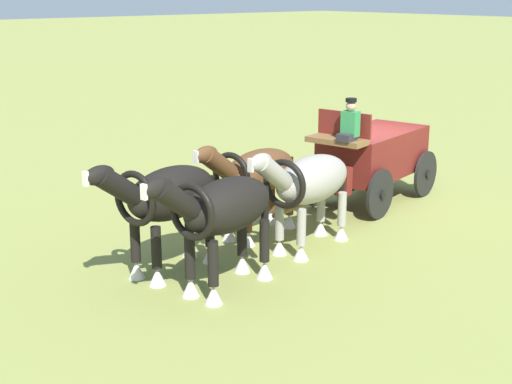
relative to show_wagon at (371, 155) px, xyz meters
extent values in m
plane|color=olive|center=(-0.14, -0.03, -1.17)|extent=(220.00, 220.00, 0.00)
cube|color=maroon|center=(-0.14, -0.03, 0.04)|extent=(3.18, 2.07, 1.07)
cube|color=brown|center=(1.54, 0.32, 0.61)|extent=(0.83, 1.43, 0.12)
cube|color=maroon|center=(1.94, 0.41, -0.15)|extent=(0.48, 1.22, 0.60)
cube|color=maroon|center=(1.25, 0.26, 0.95)|extent=(0.34, 1.32, 0.55)
cube|color=black|center=(-0.14, -0.03, -0.60)|extent=(3.20, 0.83, 0.16)
cylinder|color=black|center=(0.84, 1.04, -0.60)|extent=(1.13, 0.31, 1.14)
cylinder|color=black|center=(0.84, 1.04, -0.60)|extent=(0.23, 0.22, 0.20)
cylinder|color=black|center=(1.19, -0.62, -0.60)|extent=(1.13, 0.31, 1.14)
cylinder|color=black|center=(1.19, -0.62, -0.60)|extent=(0.23, 0.22, 0.20)
cylinder|color=black|center=(-1.46, 0.55, -0.60)|extent=(1.13, 0.31, 1.14)
cylinder|color=black|center=(-1.46, 0.55, -0.60)|extent=(0.23, 0.22, 0.20)
cylinder|color=black|center=(-1.11, -1.10, -0.60)|extent=(1.13, 0.31, 1.14)
cylinder|color=black|center=(-1.11, -1.10, -0.60)|extent=(0.23, 0.22, 0.20)
cylinder|color=brown|center=(2.57, 0.54, -0.55)|extent=(2.56, 0.64, 0.10)
cube|color=#2D2D33|center=(1.59, 0.67, 0.75)|extent=(0.46, 0.40, 0.16)
cube|color=#338C4C|center=(1.48, 0.64, 1.03)|extent=(0.31, 0.40, 0.55)
sphere|color=tan|center=(1.48, 0.64, 1.41)|extent=(0.22, 0.22, 0.22)
cylinder|color=black|center=(1.48, 0.64, 1.54)|extent=(0.24, 0.24, 0.08)
ellipsoid|color=#9E998E|center=(3.32, 1.36, 0.24)|extent=(2.27, 1.35, 0.93)
cylinder|color=#9E998E|center=(3.99, 1.77, -0.51)|extent=(0.18, 0.18, 0.71)
cone|color=silver|center=(3.99, 1.77, -1.02)|extent=(0.30, 0.30, 0.30)
cylinder|color=#9E998E|center=(4.10, 1.27, -0.51)|extent=(0.18, 0.18, 0.71)
cone|color=silver|center=(4.10, 1.27, -1.02)|extent=(0.30, 0.30, 0.30)
cylinder|color=#9E998E|center=(2.54, 1.46, -0.51)|extent=(0.18, 0.18, 0.71)
cone|color=silver|center=(2.54, 1.46, -1.02)|extent=(0.30, 0.30, 0.30)
cylinder|color=#9E998E|center=(2.64, 0.96, -0.51)|extent=(0.18, 0.18, 0.71)
cone|color=silver|center=(2.64, 0.96, -1.02)|extent=(0.30, 0.30, 0.30)
cylinder|color=#9E998E|center=(4.61, 1.64, 0.64)|extent=(1.00, 0.55, 0.81)
ellipsoid|color=#9E998E|center=(4.97, 1.71, 0.90)|extent=(0.64, 0.38, 0.32)
cube|color=silver|center=(5.25, 1.77, 0.90)|extent=(0.08, 0.11, 0.24)
torus|color=black|center=(4.25, 1.56, 0.34)|extent=(0.31, 0.96, 0.95)
cylinder|color=black|center=(2.23, 1.13, -0.06)|extent=(0.14, 0.14, 0.80)
ellipsoid|color=brown|center=(3.59, 0.09, 0.21)|extent=(2.22, 1.31, 0.90)
cylinder|color=brown|center=(4.25, 0.48, -0.52)|extent=(0.18, 0.18, 0.69)
cone|color=silver|center=(4.25, 0.48, -1.02)|extent=(0.30, 0.30, 0.30)
cylinder|color=brown|center=(4.35, 0.00, -0.52)|extent=(0.18, 0.18, 0.69)
cone|color=silver|center=(4.35, 0.00, -1.02)|extent=(0.30, 0.30, 0.30)
cylinder|color=brown|center=(2.82, 0.18, -0.52)|extent=(0.18, 0.18, 0.69)
cone|color=silver|center=(2.82, 0.18, -1.02)|extent=(0.30, 0.30, 0.30)
cylinder|color=brown|center=(2.93, -0.30, -0.52)|extent=(0.18, 0.18, 0.69)
cone|color=silver|center=(2.93, -0.30, -1.02)|extent=(0.30, 0.30, 0.30)
cylinder|color=brown|center=(4.86, 0.36, 0.60)|extent=(1.00, 0.55, 0.81)
ellipsoid|color=brown|center=(5.22, 0.44, 0.86)|extent=(0.64, 0.38, 0.32)
cube|color=silver|center=(5.50, 0.50, 0.86)|extent=(0.08, 0.11, 0.24)
torus|color=black|center=(4.50, 0.28, 0.31)|extent=(0.31, 0.93, 0.93)
cylinder|color=black|center=(2.52, -0.14, -0.09)|extent=(0.14, 0.14, 0.80)
ellipsoid|color=black|center=(5.86, 1.90, 0.32)|extent=(2.14, 1.32, 0.93)
cylinder|color=black|center=(6.49, 2.30, -0.45)|extent=(0.18, 0.18, 0.77)
cone|color=silver|center=(6.49, 2.30, -1.00)|extent=(0.30, 0.30, 0.33)
cylinder|color=black|center=(6.59, 1.80, -0.45)|extent=(0.18, 0.18, 0.77)
cone|color=silver|center=(6.59, 1.80, -1.00)|extent=(0.30, 0.30, 0.33)
cylinder|color=black|center=(5.13, 2.01, -0.45)|extent=(0.18, 0.18, 0.77)
cone|color=silver|center=(5.13, 2.01, -1.00)|extent=(0.30, 0.30, 0.33)
cylinder|color=black|center=(5.23, 1.51, -0.45)|extent=(0.18, 0.18, 0.77)
cone|color=silver|center=(5.23, 1.51, -1.00)|extent=(0.30, 0.30, 0.33)
cylinder|color=black|center=(7.10, 2.16, 0.72)|extent=(1.00, 0.55, 0.81)
ellipsoid|color=black|center=(7.46, 2.24, 0.98)|extent=(0.64, 0.38, 0.32)
cube|color=silver|center=(7.73, 2.30, 0.98)|extent=(0.08, 0.11, 0.24)
torus|color=black|center=(6.74, 2.09, 0.42)|extent=(0.32, 0.96, 0.96)
cylinder|color=black|center=(4.84, 1.68, 0.02)|extent=(0.14, 0.14, 0.80)
ellipsoid|color=black|center=(6.13, 0.63, 0.32)|extent=(2.16, 1.35, 0.95)
cylinder|color=black|center=(6.76, 1.03, -0.47)|extent=(0.18, 0.18, 0.76)
cone|color=silver|center=(6.76, 1.03, -1.01)|extent=(0.30, 0.30, 0.32)
cylinder|color=black|center=(6.87, 0.52, -0.47)|extent=(0.18, 0.18, 0.76)
cone|color=silver|center=(6.87, 0.52, -1.01)|extent=(0.30, 0.30, 0.32)
cylinder|color=black|center=(5.39, 0.74, -0.47)|extent=(0.18, 0.18, 0.76)
cone|color=silver|center=(5.39, 0.74, -1.01)|extent=(0.30, 0.30, 0.32)
cylinder|color=black|center=(5.50, 0.23, -0.47)|extent=(0.18, 0.18, 0.76)
cone|color=silver|center=(5.50, 0.23, -1.01)|extent=(0.30, 0.30, 0.32)
cylinder|color=black|center=(7.37, 0.89, 0.72)|extent=(1.00, 0.55, 0.81)
ellipsoid|color=black|center=(7.73, 0.97, 0.98)|extent=(0.64, 0.38, 0.32)
cube|color=silver|center=(8.01, 1.03, 0.98)|extent=(0.08, 0.11, 0.24)
torus|color=black|center=(7.01, 0.82, 0.42)|extent=(0.32, 0.98, 0.98)
cylinder|color=black|center=(5.10, 0.41, 0.02)|extent=(0.14, 0.14, 0.80)
camera|label=1|loc=(13.13, 11.17, 3.86)|focal=51.06mm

